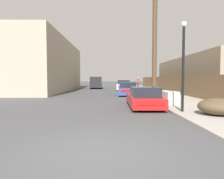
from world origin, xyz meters
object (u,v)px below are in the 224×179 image
Objects in this scene: parked_sports_car_red at (144,98)px; discarded_fridge at (168,97)px; car_parked_mid at (127,89)px; brush_pile at (219,107)px; pedestrian at (138,82)px; pickup_truck at (96,83)px; street_lamp at (183,59)px; utility_pole at (155,39)px; car_parked_far at (123,86)px.

discarded_fridge is at bearing 25.70° from parked_sports_car_red.
discarded_fridge is 0.39× the size of car_parked_mid.
pedestrian reaches higher than brush_pile.
pickup_truck is at bearing 160.19° from pedestrian.
parked_sports_car_red is 3.38m from street_lamp.
utility_pole reaches higher than pickup_truck.
discarded_fridge is 0.44× the size of street_lamp.
parked_sports_car_red is at bearing -162.04° from discarded_fridge.
utility_pole reaches higher than pedestrian.
parked_sports_car_red is 4.16m from brush_pile.
discarded_fridge is 3.69m from street_lamp.
car_parked_mid is 8.05m from car_parked_far.
car_parked_mid is at bearing 92.32° from parked_sports_car_red.
brush_pile is (2.64, -3.21, -0.07)m from parked_sports_car_red.
parked_sports_car_red is at bearing -109.32° from utility_pole.
car_parked_far reaches higher than brush_pile.
parked_sports_car_red is at bearing -97.32° from pedestrian.
brush_pile is (2.81, -11.60, -0.13)m from car_parked_mid.
car_parked_mid is at bearing 103.60° from brush_pile.
car_parked_far is (-1.63, 15.69, 0.17)m from discarded_fridge.
street_lamp is at bearing -83.08° from car_parked_far.
car_parked_mid is 5.86m from utility_pole.
pickup_truck is 17.98m from utility_pole.
utility_pole is at bearing -92.96° from pedestrian.
car_parked_mid is 13.63m from pickup_truck.
street_lamp is at bearing -92.30° from utility_pole.
car_parked_mid reaches higher than parked_sports_car_red.
car_parked_mid is (-0.17, 8.39, 0.07)m from parked_sports_car_red.
pickup_truck reaches higher than parked_sports_car_red.
parked_sports_car_red is 8.39m from car_parked_mid.
discarded_fridge is 0.35× the size of pickup_truck.
pedestrian is at bearing 87.26° from street_lamp.
utility_pole is 5.53× the size of brush_pile.
car_parked_far is 3.59m from pedestrian.
parked_sports_car_red is 2.57× the size of pedestrian.
pickup_truck is at bearing 102.17° from parked_sports_car_red.
parked_sports_car_red reaches higher than brush_pile.
pickup_truck is at bearing 109.58° from utility_pole.
parked_sports_car_red is at bearing 98.98° from pickup_truck.
discarded_fridge is 0.20× the size of utility_pole.
car_parked_far is (0.17, 8.05, 0.06)m from car_parked_mid.
parked_sports_car_red is 6.78m from utility_pole.
car_parked_far is at bearing 91.16° from parked_sports_car_red.
pedestrian reaches higher than car_parked_mid.
brush_pile is at bearing -82.33° from discarded_fridge.
pickup_truck is 1.27× the size of street_lamp.
parked_sports_car_red is at bearing -85.92° from car_parked_mid.
car_parked_mid is 0.90× the size of pickup_truck.
street_lamp is at bearing 143.10° from brush_pile.
street_lamp is at bearing -92.74° from pedestrian.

